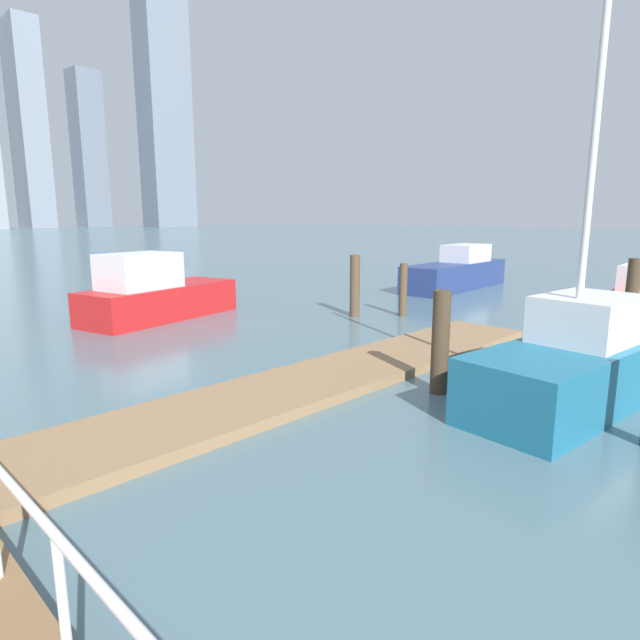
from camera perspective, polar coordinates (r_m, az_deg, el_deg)
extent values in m
plane|color=slate|center=(16.70, -30.48, -1.47)|extent=(300.00, 300.00, 0.00)
cube|color=#93704C|center=(10.34, 0.48, -6.35)|extent=(13.14, 2.00, 0.18)
cylinder|color=white|center=(3.78, -25.82, -26.94)|extent=(0.06, 0.06, 1.05)
cylinder|color=white|center=(4.14, -30.08, -15.39)|extent=(0.06, 22.41, 0.06)
cylinder|color=brown|center=(17.06, 3.77, 3.67)|extent=(0.32, 0.32, 1.98)
cylinder|color=brown|center=(17.32, 8.94, 3.22)|extent=(0.25, 0.25, 1.71)
cylinder|color=#473826|center=(16.55, 30.54, 2.12)|extent=(0.34, 0.34, 2.10)
cylinder|color=#473826|center=(9.82, 12.84, -2.38)|extent=(0.32, 0.32, 1.90)
cube|color=red|center=(17.58, -16.79, 1.88)|extent=(5.40, 3.01, 1.04)
cube|color=white|center=(16.96, -18.90, 5.03)|extent=(2.50, 1.98, 1.07)
cube|color=#1E6B8C|center=(9.98, 25.50, -5.44)|extent=(4.74, 2.13, 1.08)
cube|color=white|center=(10.18, 27.02, 0.15)|extent=(1.96, 1.53, 0.79)
cylinder|color=silver|center=(9.65, 27.25, 14.57)|extent=(0.12, 0.12, 5.80)
cube|color=navy|center=(24.55, 14.38, 4.65)|extent=(6.82, 2.24, 1.16)
cube|color=white|center=(25.30, 15.44, 6.98)|extent=(2.41, 1.58, 0.77)
cube|color=gray|center=(176.64, -28.91, 17.77)|extent=(7.22, 13.47, 55.44)
cube|color=slate|center=(183.29, -23.65, 16.38)|extent=(8.42, 8.04, 45.81)
cube|color=slate|center=(176.09, -16.40, 20.65)|extent=(13.43, 11.64, 67.38)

